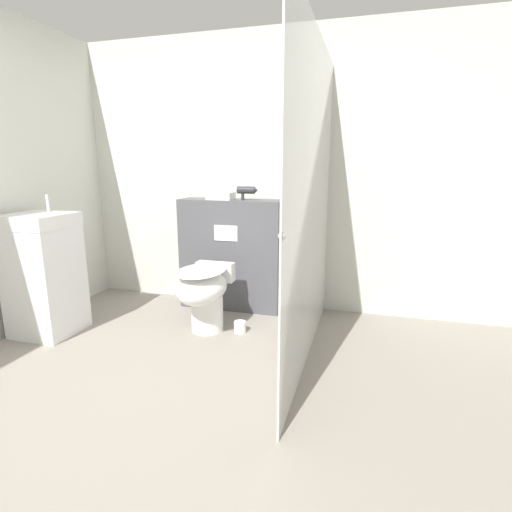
# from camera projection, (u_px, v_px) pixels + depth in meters

# --- Properties ---
(ground_plane) EXTENTS (12.00, 12.00, 0.00)m
(ground_plane) POSITION_uv_depth(u_px,v_px,m) (140.00, 427.00, 2.10)
(ground_plane) COLOR gray
(wall_back) EXTENTS (8.00, 0.06, 2.50)m
(wall_back) POSITION_uv_depth(u_px,v_px,m) (251.00, 175.00, 3.74)
(wall_back) COLOR silver
(wall_back) RESTS_ON ground_plane
(partition_panel) EXTENTS (0.96, 0.28, 1.03)m
(partition_panel) POSITION_uv_depth(u_px,v_px,m) (231.00, 254.00, 3.76)
(partition_panel) COLOR #4C4C51
(partition_panel) RESTS_ON ground_plane
(shower_glass) EXTENTS (0.04, 1.94, 2.15)m
(shower_glass) POSITION_uv_depth(u_px,v_px,m) (312.00, 206.00, 2.64)
(shower_glass) COLOR silver
(shower_glass) RESTS_ON ground_plane
(toilet) EXTENTS (0.38, 0.62, 0.55)m
(toilet) POSITION_uv_depth(u_px,v_px,m) (204.00, 292.00, 3.20)
(toilet) COLOR white
(toilet) RESTS_ON ground_plane
(sink_vanity) EXTENTS (0.46, 0.46, 1.11)m
(sink_vanity) POSITION_uv_depth(u_px,v_px,m) (44.00, 274.00, 3.18)
(sink_vanity) COLOR white
(sink_vanity) RESTS_ON ground_plane
(hair_drier) EXTENTS (0.19, 0.07, 0.12)m
(hair_drier) POSITION_uv_depth(u_px,v_px,m) (247.00, 190.00, 3.54)
(hair_drier) COLOR #2D2D33
(hair_drier) RESTS_ON partition_panel
(folded_towel) EXTENTS (0.23, 0.18, 0.07)m
(folded_towel) POSITION_uv_depth(u_px,v_px,m) (221.00, 196.00, 3.63)
(folded_towel) COLOR white
(folded_towel) RESTS_ON partition_panel
(spare_toilet_roll) EXTENTS (0.10, 0.10, 0.09)m
(spare_toilet_roll) POSITION_uv_depth(u_px,v_px,m) (240.00, 327.00, 3.26)
(spare_toilet_roll) COLOR white
(spare_toilet_roll) RESTS_ON ground_plane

